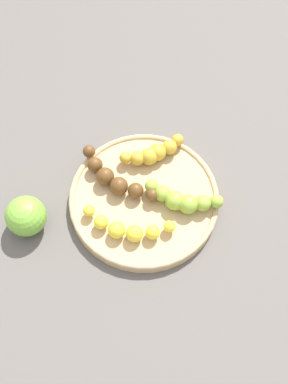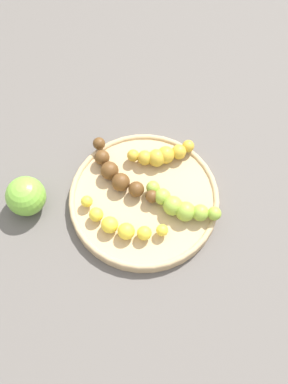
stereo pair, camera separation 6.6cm
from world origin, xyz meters
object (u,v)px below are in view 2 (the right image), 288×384
at_px(banana_overripe, 118,174).
at_px(apple_green, 26,196).
at_px(fruit_bowl, 144,199).
at_px(banana_yellow, 120,224).
at_px(banana_spotted, 162,155).
at_px(banana_green, 181,205).

relative_size(banana_overripe, apple_green, 2.26).
relative_size(fruit_bowl, banana_yellow, 1.67).
bearing_deg(banana_spotted, fruit_bowl, -34.32).
height_order(banana_spotted, banana_overripe, same).
height_order(fruit_bowl, apple_green, apple_green).
xyz_separation_m(fruit_bowl, banana_yellow, (0.01, 0.07, 0.02)).
bearing_deg(banana_green, banana_overripe, -93.71).
height_order(fruit_bowl, banana_overripe, banana_overripe).
distance_m(banana_green, apple_green, 0.26).
bearing_deg(banana_overripe, fruit_bowl, 97.56).
height_order(banana_spotted, banana_yellow, banana_spotted).
bearing_deg(banana_green, fruit_bowl, -85.00).
distance_m(banana_overripe, banana_yellow, 0.09).
bearing_deg(banana_yellow, apple_green, -85.30).
xyz_separation_m(banana_overripe, banana_yellow, (-0.05, 0.08, -0.00)).
height_order(banana_spotted, apple_green, apple_green).
relative_size(banana_spotted, apple_green, 1.47).
xyz_separation_m(fruit_bowl, banana_overripe, (0.06, -0.01, 0.02)).
distance_m(fruit_bowl, banana_overripe, 0.06).
distance_m(banana_spotted, banana_yellow, 0.15).
bearing_deg(banana_yellow, banana_overripe, -154.38).
relative_size(fruit_bowl, banana_green, 1.92).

